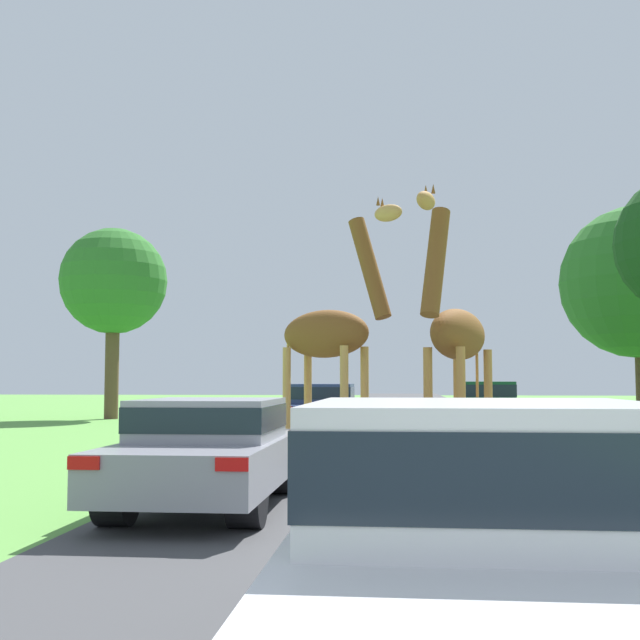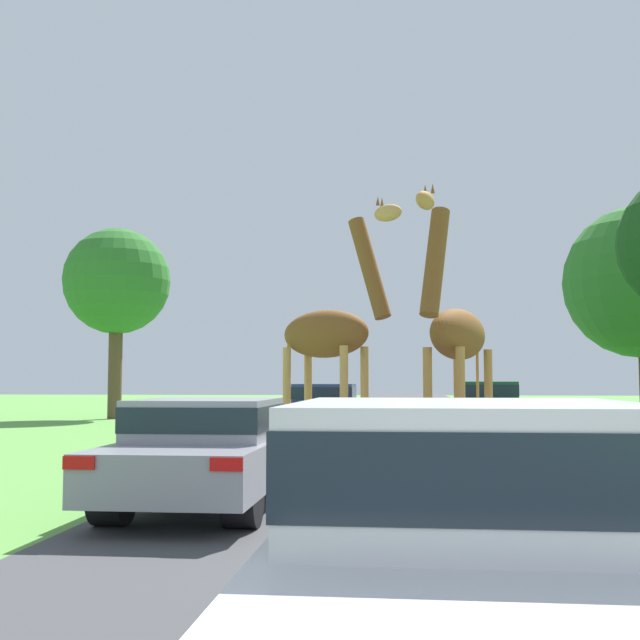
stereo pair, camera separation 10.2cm
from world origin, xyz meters
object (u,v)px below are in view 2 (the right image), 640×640
(giraffe_near_road, at_px, (331,334))
(car_queue_right, at_px, (325,409))
(giraffe_companion, at_px, (456,333))
(car_queue_left, at_px, (207,448))
(tree_centre_back, at_px, (117,283))
(car_lead_maroon, at_px, (468,543))
(car_far_ahead, at_px, (487,404))

(giraffe_near_road, relative_size, car_queue_right, 1.15)
(giraffe_companion, bearing_deg, car_queue_left, 79.66)
(giraffe_companion, distance_m, car_queue_right, 7.75)
(giraffe_companion, relative_size, car_queue_right, 1.15)
(tree_centre_back, bearing_deg, giraffe_companion, -52.90)
(car_queue_right, bearing_deg, car_lead_maroon, -82.13)
(car_queue_right, bearing_deg, car_queue_left, -91.17)
(car_lead_maroon, bearing_deg, tree_centre_back, 113.59)
(giraffe_companion, height_order, car_queue_left, giraffe_companion)
(car_far_ahead, bearing_deg, tree_centre_back, 158.15)
(car_lead_maroon, bearing_deg, car_queue_left, 115.62)
(car_lead_maroon, height_order, car_queue_left, car_lead_maroon)
(tree_centre_back, bearing_deg, car_far_ahead, -21.85)
(car_far_ahead, height_order, tree_centre_back, tree_centre_back)
(giraffe_near_road, relative_size, car_lead_maroon, 1.17)
(giraffe_near_road, relative_size, giraffe_companion, 1.00)
(giraffe_near_road, xyz_separation_m, car_far_ahead, (3.83, 10.20, -1.57))
(tree_centre_back, bearing_deg, car_queue_left, -66.95)
(car_queue_left, xyz_separation_m, car_far_ahead, (4.84, 15.39, 0.08))
(car_far_ahead, bearing_deg, car_queue_right, -142.12)
(car_queue_left, height_order, car_far_ahead, car_far_ahead)
(giraffe_near_road, xyz_separation_m, car_lead_maroon, (1.63, -10.69, -1.61))
(car_far_ahead, xyz_separation_m, tree_centre_back, (-13.73, 5.50, 4.55))
(car_queue_right, xyz_separation_m, car_queue_left, (-0.24, -11.81, -0.04))
(car_lead_maroon, height_order, tree_centre_back, tree_centre_back)
(tree_centre_back, bearing_deg, car_lead_maroon, -66.41)
(giraffe_companion, height_order, tree_centre_back, tree_centre_back)
(giraffe_companion, bearing_deg, car_lead_maroon, 110.10)
(giraffe_companion, bearing_deg, giraffe_near_road, 14.79)
(giraffe_companion, xyz_separation_m, tree_centre_back, (-12.14, 16.05, 3.01))
(car_lead_maroon, distance_m, car_queue_left, 6.10)
(tree_centre_back, bearing_deg, giraffe_near_road, -57.78)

